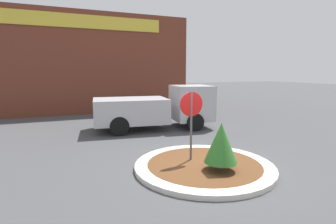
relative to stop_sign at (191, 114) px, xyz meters
name	(u,v)px	position (x,y,z in m)	size (l,w,h in m)	color
ground_plane	(204,168)	(0.20, -0.50, -1.66)	(120.00, 120.00, 0.00)	#474749
traffic_island	(204,166)	(0.20, -0.50, -1.59)	(4.30, 4.30, 0.14)	beige
stop_sign	(191,114)	(0.00, 0.00, 0.00)	(0.78, 0.07, 2.37)	#4C4C51
island_shrub	(221,143)	(0.36, -1.16, -0.69)	(0.96, 0.96, 1.40)	brown
utility_truck	(158,108)	(0.86, 5.48, -0.53)	(6.31, 3.03, 2.25)	#B2B2B7
storefront_building	(82,64)	(-2.11, 14.89, 1.92)	(15.53, 6.07, 7.16)	brown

